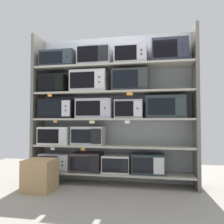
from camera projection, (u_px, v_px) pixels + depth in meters
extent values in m
cube|color=gray|center=(96.00, 208.00, 2.68)|extent=(6.47, 6.00, 0.02)
cube|color=#9EA3A8|center=(115.00, 108.00, 3.93)|extent=(2.67, 0.04, 2.40)
cube|color=#68645B|center=(38.00, 108.00, 3.94)|extent=(0.05, 0.42, 2.40)
cube|color=#68645B|center=(196.00, 106.00, 3.47)|extent=(0.05, 0.42, 2.40)
cube|color=#ADA899|center=(112.00, 173.00, 3.67)|extent=(2.47, 0.42, 0.03)
cube|color=#A09AA5|center=(57.00, 161.00, 3.84)|extent=(0.51, 0.32, 0.27)
cube|color=black|center=(48.00, 163.00, 3.69)|extent=(0.33, 0.01, 0.21)
cube|color=silver|center=(63.00, 163.00, 3.65)|extent=(0.15, 0.01, 0.22)
cylinder|color=#262628|center=(62.00, 165.00, 3.64)|extent=(0.02, 0.01, 0.02)
cylinder|color=#262628|center=(62.00, 162.00, 3.64)|extent=(0.02, 0.01, 0.02)
cube|color=#352C2F|center=(87.00, 162.00, 3.75)|extent=(0.46, 0.40, 0.29)
cube|color=black|center=(79.00, 164.00, 3.56)|extent=(0.29, 0.01, 0.21)
cube|color=black|center=(93.00, 164.00, 3.52)|extent=(0.15, 0.01, 0.23)
cube|color=silver|center=(117.00, 164.00, 3.66)|extent=(0.42, 0.32, 0.26)
cube|color=black|center=(111.00, 165.00, 3.50)|extent=(0.28, 0.01, 0.21)
cube|color=black|center=(124.00, 166.00, 3.47)|extent=(0.11, 0.01, 0.21)
cube|color=#273434|center=(148.00, 164.00, 3.57)|extent=(0.49, 0.33, 0.30)
cube|color=black|center=(143.00, 165.00, 3.41)|extent=(0.31, 0.01, 0.22)
cube|color=silver|center=(159.00, 166.00, 3.37)|extent=(0.15, 0.01, 0.24)
cube|color=#ADA899|center=(112.00, 146.00, 3.68)|extent=(2.47, 0.42, 0.03)
cube|color=silver|center=(57.00, 135.00, 3.86)|extent=(0.50, 0.41, 0.28)
cube|color=black|center=(48.00, 136.00, 3.67)|extent=(0.35, 0.01, 0.22)
cube|color=silver|center=(62.00, 136.00, 3.62)|extent=(0.11, 0.01, 0.22)
cube|color=beige|center=(89.00, 136.00, 3.76)|extent=(0.51, 0.32, 0.29)
cube|color=black|center=(81.00, 136.00, 3.61)|extent=(0.32, 0.01, 0.21)
cube|color=black|center=(96.00, 136.00, 3.56)|extent=(0.16, 0.01, 0.23)
cylinder|color=#262628|center=(96.00, 136.00, 3.56)|extent=(0.02, 0.01, 0.02)
cube|color=beige|center=(53.00, 149.00, 3.64)|extent=(0.06, 0.00, 0.04)
cube|color=orange|center=(83.00, 149.00, 3.55)|extent=(0.07, 0.00, 0.03)
cube|color=#ADA899|center=(112.00, 119.00, 3.70)|extent=(2.47, 0.42, 0.03)
cube|color=black|center=(59.00, 109.00, 3.87)|extent=(0.57, 0.41, 0.31)
cube|color=black|center=(50.00, 108.00, 3.68)|extent=(0.40, 0.01, 0.22)
cube|color=silver|center=(66.00, 108.00, 3.63)|extent=(0.14, 0.01, 0.25)
cylinder|color=#262628|center=(65.00, 110.00, 3.62)|extent=(0.02, 0.01, 0.02)
cylinder|color=#262628|center=(66.00, 106.00, 3.62)|extent=(0.02, 0.01, 0.02)
cube|color=#B9B3C2|center=(95.00, 109.00, 3.76)|extent=(0.57, 0.34, 0.31)
cube|color=black|center=(88.00, 108.00, 3.60)|extent=(0.39, 0.01, 0.23)
cube|color=#B9B3C2|center=(105.00, 108.00, 3.55)|extent=(0.15, 0.01, 0.25)
cylinder|color=#262628|center=(105.00, 108.00, 3.54)|extent=(0.02, 0.01, 0.02)
cube|color=#9F9AA4|center=(129.00, 109.00, 3.65)|extent=(0.43, 0.36, 0.28)
cube|color=black|center=(124.00, 109.00, 3.48)|extent=(0.28, 0.01, 0.22)
cube|color=silver|center=(138.00, 109.00, 3.45)|extent=(0.12, 0.01, 0.23)
cylinder|color=#262628|center=(138.00, 108.00, 3.44)|extent=(0.02, 0.01, 0.02)
cube|color=#2A3436|center=(166.00, 107.00, 3.55)|extent=(0.57, 0.33, 0.34)
cube|color=black|center=(161.00, 106.00, 3.39)|extent=(0.39, 0.01, 0.24)
cube|color=#2A3436|center=(181.00, 106.00, 3.35)|extent=(0.15, 0.01, 0.27)
cube|color=orange|center=(55.00, 122.00, 3.65)|extent=(0.06, 0.00, 0.03)
cube|color=beige|center=(92.00, 122.00, 3.54)|extent=(0.08, 0.00, 0.04)
cube|color=white|center=(127.00, 122.00, 3.44)|extent=(0.07, 0.00, 0.04)
cube|color=#ADA899|center=(112.00, 93.00, 3.71)|extent=(2.47, 0.42, 0.03)
cube|color=black|center=(55.00, 84.00, 3.90)|extent=(0.43, 0.35, 0.29)
cube|color=black|center=(47.00, 83.00, 3.73)|extent=(0.27, 0.01, 0.23)
cube|color=black|center=(58.00, 82.00, 3.70)|extent=(0.13, 0.01, 0.24)
cube|color=beige|center=(90.00, 82.00, 3.79)|extent=(0.58, 0.38, 0.34)
cube|color=black|center=(82.00, 80.00, 3.61)|extent=(0.39, 0.01, 0.25)
cube|color=silver|center=(99.00, 79.00, 3.56)|extent=(0.15, 0.01, 0.27)
cylinder|color=#262628|center=(99.00, 82.00, 3.55)|extent=(0.02, 0.01, 0.02)
cylinder|color=#262628|center=(99.00, 77.00, 3.55)|extent=(0.02, 0.01, 0.02)
cube|color=#2C2F2F|center=(131.00, 81.00, 3.67)|extent=(0.55, 0.39, 0.33)
cube|color=black|center=(125.00, 79.00, 3.48)|extent=(0.38, 0.01, 0.26)
cube|color=#2C2F2F|center=(143.00, 78.00, 3.43)|extent=(0.14, 0.01, 0.26)
cube|color=orange|center=(50.00, 95.00, 3.68)|extent=(0.07, 0.00, 0.04)
cube|color=orange|center=(130.00, 94.00, 3.45)|extent=(0.09, 0.00, 0.05)
cube|color=#ADA899|center=(112.00, 67.00, 3.73)|extent=(2.47, 0.42, 0.03)
cube|color=#273239|center=(60.00, 60.00, 3.90)|extent=(0.58, 0.36, 0.27)
cube|color=black|center=(51.00, 57.00, 3.73)|extent=(0.39, 0.01, 0.19)
cube|color=#273239|center=(67.00, 57.00, 3.68)|extent=(0.15, 0.01, 0.21)
cylinder|color=#262628|center=(67.00, 56.00, 3.67)|extent=(0.02, 0.01, 0.02)
cube|color=#99A0A5|center=(96.00, 57.00, 3.79)|extent=(0.52, 0.42, 0.30)
cube|color=black|center=(87.00, 54.00, 3.59)|extent=(0.33, 0.01, 0.24)
cube|color=black|center=(103.00, 53.00, 3.54)|extent=(0.16, 0.01, 0.24)
cube|color=#BAB3BB|center=(131.00, 56.00, 3.68)|extent=(0.49, 0.42, 0.27)
cube|color=black|center=(126.00, 53.00, 3.48)|extent=(0.33, 0.01, 0.22)
cube|color=#BAB3BB|center=(141.00, 52.00, 3.44)|extent=(0.14, 0.01, 0.21)
cylinder|color=#262628|center=(141.00, 54.00, 3.43)|extent=(0.02, 0.01, 0.02)
cylinder|color=#262628|center=(141.00, 50.00, 3.43)|extent=(0.02, 0.01, 0.02)
cube|color=#282937|center=(169.00, 52.00, 3.57)|extent=(0.52, 0.40, 0.34)
cube|color=black|center=(165.00, 48.00, 3.39)|extent=(0.34, 0.01, 0.25)
cube|color=#282937|center=(183.00, 47.00, 3.34)|extent=(0.15, 0.01, 0.27)
cylinder|color=#262628|center=(183.00, 50.00, 3.33)|extent=(0.02, 0.01, 0.02)
cylinder|color=#262628|center=(183.00, 45.00, 3.33)|extent=(0.02, 0.01, 0.02)
cube|color=tan|center=(40.00, 175.00, 3.32)|extent=(0.40, 0.40, 0.44)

